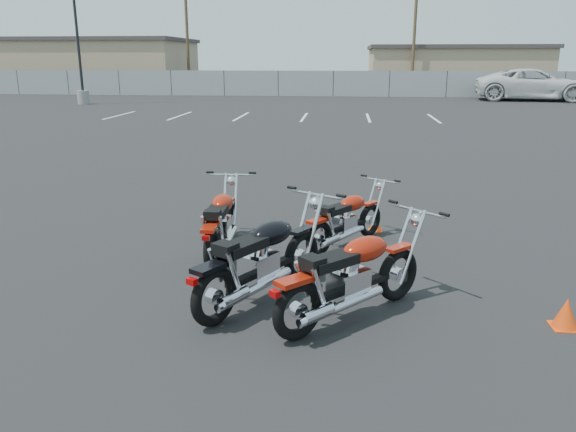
# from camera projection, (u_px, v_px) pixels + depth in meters

# --- Properties ---
(ground) EXTENTS (120.00, 120.00, 0.00)m
(ground) POSITION_uv_depth(u_px,v_px,m) (268.00, 277.00, 7.15)
(ground) COLOR black
(ground) RESTS_ON ground
(motorcycle_front_red) EXTENTS (0.78, 2.03, 0.99)m
(motorcycle_front_red) POSITION_uv_depth(u_px,v_px,m) (221.00, 222.00, 7.95)
(motorcycle_front_red) COLOR black
(motorcycle_front_red) RESTS_ON ground
(motorcycle_second_black) EXTENTS (1.56, 2.13, 1.11)m
(motorcycle_second_black) POSITION_uv_depth(u_px,v_px,m) (262.00, 260.00, 6.33)
(motorcycle_second_black) COLOR black
(motorcycle_second_black) RESTS_ON ground
(motorcycle_third_red) EXTENTS (1.38, 1.69, 0.91)m
(motorcycle_third_red) POSITION_uv_depth(u_px,v_px,m) (346.00, 220.00, 8.22)
(motorcycle_third_red) COLOR black
(motorcycle_third_red) RESTS_ON ground
(motorcycle_rear_red) EXTENTS (1.83, 1.84, 1.07)m
(motorcycle_rear_red) POSITION_uv_depth(u_px,v_px,m) (352.00, 276.00, 5.90)
(motorcycle_rear_red) COLOR black
(motorcycle_rear_red) RESTS_ON ground
(training_cone_near) EXTENTS (0.22, 0.22, 0.26)m
(training_cone_near) POSITION_uv_depth(u_px,v_px,m) (376.00, 223.00, 9.05)
(training_cone_near) COLOR #FA450D
(training_cone_near) RESTS_ON ground
(training_cone_far) EXTENTS (0.27, 0.27, 0.32)m
(training_cone_far) POSITION_uv_depth(u_px,v_px,m) (566.00, 313.00, 5.78)
(training_cone_far) COLOR #FA450D
(training_cone_far) RESTS_ON ground
(light_pole_west) EXTENTS (0.80, 0.70, 9.84)m
(light_pole_west) POSITION_uv_depth(u_px,v_px,m) (80.00, 61.00, 33.12)
(light_pole_west) COLOR gray
(light_pole_west) RESTS_ON ground
(chainlink_fence) EXTENTS (80.06, 0.06, 1.80)m
(chainlink_fence) POSITION_uv_depth(u_px,v_px,m) (333.00, 84.00, 40.42)
(chainlink_fence) COLOR gray
(chainlink_fence) RESTS_ON ground
(tan_building_west) EXTENTS (18.40, 10.40, 4.30)m
(tan_building_west) POSITION_uv_depth(u_px,v_px,m) (83.00, 64.00, 48.91)
(tan_building_west) COLOR tan
(tan_building_west) RESTS_ON ground
(tan_building_east) EXTENTS (14.40, 9.40, 3.70)m
(tan_building_east) POSITION_uv_depth(u_px,v_px,m) (453.00, 68.00, 47.80)
(tan_building_east) COLOR tan
(tan_building_east) RESTS_ON ground
(utility_pole_b) EXTENTS (1.80, 0.24, 9.00)m
(utility_pole_b) POSITION_uv_depth(u_px,v_px,m) (187.00, 32.00, 45.34)
(utility_pole_b) COLOR #4B3823
(utility_pole_b) RESTS_ON ground
(utility_pole_c) EXTENTS (1.80, 0.24, 9.00)m
(utility_pole_c) POSITION_uv_depth(u_px,v_px,m) (415.00, 31.00, 42.63)
(utility_pole_c) COLOR #4B3823
(utility_pole_c) RESTS_ON ground
(parking_line_stripes) EXTENTS (15.12, 4.00, 0.01)m
(parking_line_stripes) POSITION_uv_depth(u_px,v_px,m) (273.00, 117.00, 26.54)
(parking_line_stripes) COLOR silver
(parking_line_stripes) RESTS_ON ground
(white_van) EXTENTS (4.55, 8.81, 3.20)m
(white_van) POSITION_uv_depth(u_px,v_px,m) (535.00, 75.00, 36.23)
(white_van) COLOR silver
(white_van) RESTS_ON ground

